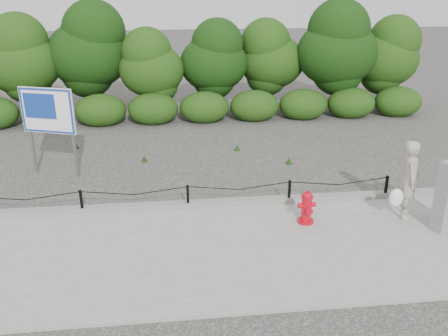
% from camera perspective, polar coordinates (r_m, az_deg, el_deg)
% --- Properties ---
extents(ground, '(90.00, 90.00, 0.00)m').
position_cam_1_polar(ground, '(11.62, -4.32, -5.14)').
color(ground, '#2D2B28').
rests_on(ground, ground).
extents(sidewalk, '(14.00, 4.00, 0.08)m').
position_cam_1_polar(sidewalk, '(9.86, -3.79, -10.17)').
color(sidewalk, gray).
rests_on(sidewalk, ground).
extents(curb, '(14.00, 0.22, 0.14)m').
position_cam_1_polar(curb, '(11.60, -4.35, -4.37)').
color(curb, slate).
rests_on(curb, sidewalk).
extents(chain_barrier, '(10.06, 0.06, 0.60)m').
position_cam_1_polar(chain_barrier, '(11.43, -4.39, -3.09)').
color(chain_barrier, black).
rests_on(chain_barrier, sidewalk).
extents(treeline, '(20.01, 3.65, 4.47)m').
position_cam_1_polar(treeline, '(19.56, -4.26, 13.33)').
color(treeline, black).
rests_on(treeline, ground).
extents(fire_hydrant, '(0.42, 0.43, 0.79)m').
position_cam_1_polar(fire_hydrant, '(10.89, 9.90, -4.70)').
color(fire_hydrant, red).
rests_on(fire_hydrant, sidewalk).
extents(pedestrian, '(0.85, 0.79, 1.84)m').
position_cam_1_polar(pedestrian, '(11.59, 21.37, -1.44)').
color(pedestrian, '#A19A8A').
rests_on(pedestrian, sidewalk).
extents(advertising_sign, '(1.51, 0.61, 2.54)m').
position_cam_1_polar(advertising_sign, '(13.96, -20.44, 6.04)').
color(advertising_sign, slate).
rests_on(advertising_sign, ground).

